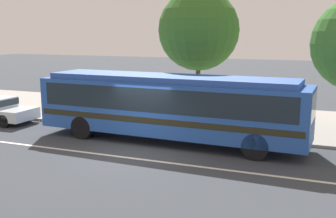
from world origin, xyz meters
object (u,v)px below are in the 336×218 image
(transit_bus, at_px, (169,104))
(bus_stop_sign, at_px, (269,102))
(pedestrian_walking_along_curb, at_px, (171,107))
(pedestrian_waiting_near_sign, at_px, (199,106))
(street_tree_near_stop, at_px, (199,30))

(transit_bus, relative_size, bus_stop_sign, 4.72)
(pedestrian_walking_along_curb, height_order, bus_stop_sign, bus_stop_sign)
(pedestrian_waiting_near_sign, height_order, street_tree_near_stop, street_tree_near_stop)
(street_tree_near_stop, bearing_deg, pedestrian_waiting_near_sign, -70.57)
(bus_stop_sign, bearing_deg, street_tree_near_stop, 145.91)
(transit_bus, relative_size, pedestrian_waiting_near_sign, 6.88)
(pedestrian_waiting_near_sign, distance_m, bus_stop_sign, 3.75)
(bus_stop_sign, bearing_deg, transit_bus, -155.38)
(transit_bus, distance_m, street_tree_near_stop, 5.41)
(pedestrian_waiting_near_sign, distance_m, street_tree_near_stop, 3.92)
(pedestrian_waiting_near_sign, height_order, pedestrian_walking_along_curb, pedestrian_waiting_near_sign)
(bus_stop_sign, xyz_separation_m, street_tree_near_stop, (-4.01, 2.71, 3.01))
(pedestrian_waiting_near_sign, relative_size, pedestrian_walking_along_curb, 1.01)
(street_tree_near_stop, bearing_deg, pedestrian_walking_along_curb, -105.59)
(pedestrian_waiting_near_sign, bearing_deg, pedestrian_walking_along_curb, -146.57)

